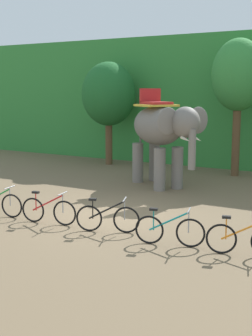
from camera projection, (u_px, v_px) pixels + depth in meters
ground_plane at (109, 215)px, 13.97m from camera, size 80.00×80.00×0.00m
foliage_hedge at (240, 100)px, 24.34m from camera, size 36.00×6.00×6.36m
tree_center at (109, 95)px, 23.07m from camera, size 2.67×2.67×5.09m
tree_right at (238, 76)px, 19.78m from camera, size 2.28×2.28×5.88m
elephant at (162, 130)px, 17.78m from camera, size 3.98×3.34×3.78m
bike_red at (48, 210)px, 13.04m from camera, size 1.69×0.52×0.92m
bike_black at (107, 218)px, 12.27m from camera, size 1.61×0.75×0.92m
bike_teal at (170, 230)px, 11.21m from camera, size 1.66×0.62×0.92m
bike_orange at (244, 239)px, 10.52m from camera, size 1.66×0.64×0.92m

